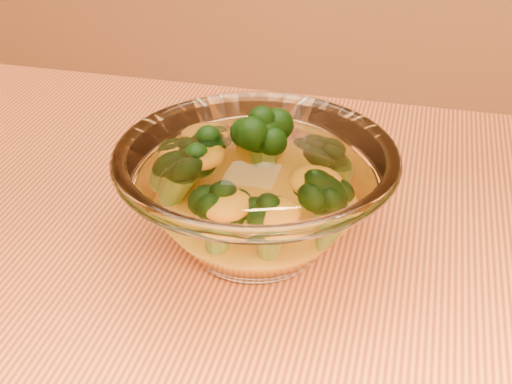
# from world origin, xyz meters

# --- Properties ---
(glass_bowl) EXTENTS (0.21, 0.21, 0.09)m
(glass_bowl) POSITION_xyz_m (-0.09, 0.11, 0.80)
(glass_bowl) COLOR white
(glass_bowl) RESTS_ON table
(cheese_sauce) EXTENTS (0.11, 0.11, 0.03)m
(cheese_sauce) POSITION_xyz_m (-0.09, 0.11, 0.78)
(cheese_sauce) COLOR #F0A714
(cheese_sauce) RESTS_ON glass_bowl
(broccoli_heap) EXTENTS (0.15, 0.14, 0.08)m
(broccoli_heap) POSITION_xyz_m (-0.10, 0.11, 0.81)
(broccoli_heap) COLOR black
(broccoli_heap) RESTS_ON cheese_sauce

